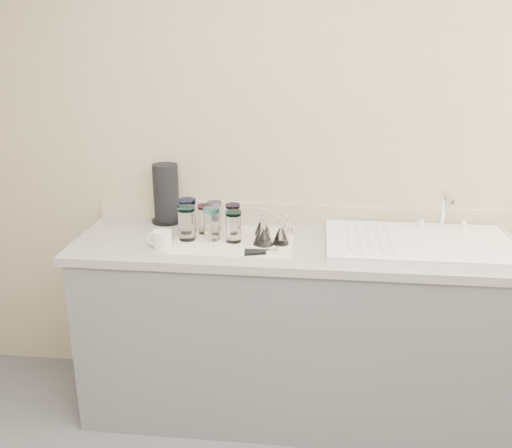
# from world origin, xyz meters

# --- Properties ---
(room_envelope) EXTENTS (3.54, 3.50, 2.52)m
(room_envelope) POSITION_xyz_m (0.00, 0.00, 1.56)
(room_envelope) COLOR #57575C
(room_envelope) RESTS_ON ground
(counter_unit) EXTENTS (2.06, 0.62, 0.90)m
(counter_unit) POSITION_xyz_m (0.00, 1.20, 0.45)
(counter_unit) COLOR slate
(counter_unit) RESTS_ON ground
(sink_unit) EXTENTS (0.82, 0.50, 0.22)m
(sink_unit) POSITION_xyz_m (0.55, 1.20, 0.92)
(sink_unit) COLOR white
(sink_unit) RESTS_ON counter_unit
(dish_towel) EXTENTS (0.55, 0.42, 0.01)m
(dish_towel) POSITION_xyz_m (-0.29, 1.18, 0.90)
(dish_towel) COLOR white
(dish_towel) RESTS_ON counter_unit
(tumbler_teal) EXTENTS (0.08, 0.08, 0.16)m
(tumbler_teal) POSITION_xyz_m (-0.52, 1.28, 0.99)
(tumbler_teal) COLOR white
(tumbler_teal) RESTS_ON dish_towel
(tumbler_cyan) EXTENTS (0.07, 0.07, 0.14)m
(tumbler_cyan) POSITION_xyz_m (-0.40, 1.32, 0.98)
(tumbler_cyan) COLOR white
(tumbler_cyan) RESTS_ON dish_towel
(tumbler_purple) EXTENTS (0.07, 0.07, 0.14)m
(tumbler_purple) POSITION_xyz_m (-0.31, 1.29, 0.98)
(tumbler_purple) COLOR white
(tumbler_purple) RESTS_ON dish_towel
(tumbler_magenta) EXTENTS (0.08, 0.08, 0.16)m
(tumbler_magenta) POSITION_xyz_m (-0.50, 1.16, 0.99)
(tumbler_magenta) COLOR white
(tumbler_magenta) RESTS_ON dish_towel
(tumbler_blue) EXTENTS (0.08, 0.08, 0.15)m
(tumbler_blue) POSITION_xyz_m (-0.39, 1.17, 0.98)
(tumbler_blue) COLOR white
(tumbler_blue) RESTS_ON dish_towel
(tumbler_lavender) EXTENTS (0.07, 0.07, 0.15)m
(tumbler_lavender) POSITION_xyz_m (-0.28, 1.16, 0.98)
(tumbler_lavender) COLOR white
(tumbler_lavender) RESTS_ON dish_towel
(tumbler_extra) EXTENTS (0.07, 0.07, 0.14)m
(tumbler_extra) POSITION_xyz_m (-0.44, 1.26, 0.98)
(tumbler_extra) COLOR white
(tumbler_extra) RESTS_ON dish_towel
(goblet_back_left) EXTENTS (0.08, 0.08, 0.14)m
(goblet_back_left) POSITION_xyz_m (-0.16, 1.28, 0.95)
(goblet_back_left) COLOR white
(goblet_back_left) RESTS_ON dish_towel
(goblet_back_right) EXTENTS (0.07, 0.07, 0.13)m
(goblet_back_right) POSITION_xyz_m (-0.04, 1.29, 0.95)
(goblet_back_right) COLOR white
(goblet_back_right) RESTS_ON dish_towel
(goblet_front_left) EXTENTS (0.08, 0.08, 0.15)m
(goblet_front_left) POSITION_xyz_m (-0.15, 1.14, 0.96)
(goblet_front_left) COLOR white
(goblet_front_left) RESTS_ON dish_towel
(goblet_front_right) EXTENTS (0.08, 0.08, 0.14)m
(goblet_front_right) POSITION_xyz_m (-0.07, 1.15, 0.95)
(goblet_front_right) COLOR white
(goblet_front_right) RESTS_ON dish_towel
(goblet_extra) EXTENTS (0.08, 0.08, 0.14)m
(goblet_extra) POSITION_xyz_m (-0.14, 1.13, 0.95)
(goblet_extra) COLOR white
(goblet_extra) RESTS_ON dish_towel
(can_opener) EXTENTS (0.15, 0.07, 0.02)m
(can_opener) POSITION_xyz_m (-0.14, 1.02, 0.92)
(can_opener) COLOR silver
(can_opener) RESTS_ON dish_towel
(white_mug) EXTENTS (0.12, 0.09, 0.08)m
(white_mug) POSITION_xyz_m (-0.59, 1.06, 0.94)
(white_mug) COLOR white
(white_mug) RESTS_ON counter_unit
(paper_towel_roll) EXTENTS (0.16, 0.16, 0.30)m
(paper_towel_roll) POSITION_xyz_m (-0.67, 1.43, 1.05)
(paper_towel_roll) COLOR black
(paper_towel_roll) RESTS_ON counter_unit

